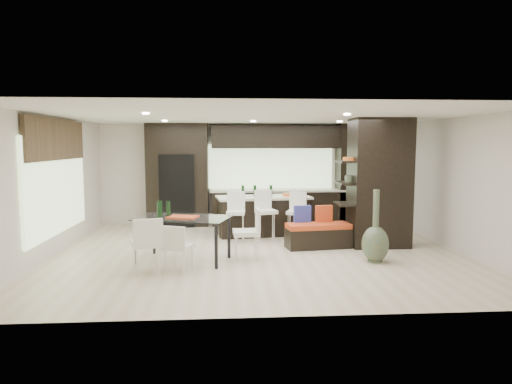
{
  "coord_description": "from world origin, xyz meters",
  "views": [
    {
      "loc": [
        -0.66,
        -8.99,
        2.16
      ],
      "look_at": [
        0.0,
        0.6,
        1.15
      ],
      "focal_mm": 32.0,
      "sensor_mm": 36.0,
      "label": 1
    }
  ],
  "objects": [
    {
      "name": "bench",
      "position": [
        1.28,
        0.28,
        0.26
      ],
      "size": [
        1.39,
        0.69,
        0.51
      ],
      "primitive_type": "cube",
      "rotation": [
        0.0,
        0.0,
        0.13
      ],
      "color": "black",
      "rests_on": "ground"
    },
    {
      "name": "chair_near",
      "position": [
        -1.44,
        -1.37,
        0.38
      ],
      "size": [
        0.53,
        0.53,
        0.76
      ],
      "primitive_type": "cube",
      "rotation": [
        0.0,
        0.0,
        -0.36
      ],
      "color": "white",
      "rests_on": "ground"
    },
    {
      "name": "ceiling",
      "position": [
        0.0,
        0.0,
        2.7
      ],
      "size": [
        8.0,
        7.0,
        0.02
      ],
      "primitive_type": "cube",
      "color": "white",
      "rests_on": "ground"
    },
    {
      "name": "ceiling_spots",
      "position": [
        0.0,
        0.25,
        2.68
      ],
      "size": [
        4.0,
        3.0,
        0.02
      ],
      "primitive_type": "cube",
      "color": "white",
      "rests_on": "ceiling"
    },
    {
      "name": "dining_table",
      "position": [
        -1.44,
        -0.61,
        0.41
      ],
      "size": [
        1.9,
        1.4,
        0.82
      ],
      "primitive_type": "cube",
      "rotation": [
        0.0,
        0.0,
        -0.29
      ],
      "color": "white",
      "rests_on": "ground"
    },
    {
      "name": "chair_end",
      "position": [
        -0.27,
        -0.61,
        0.45
      ],
      "size": [
        0.5,
        0.5,
        0.89
      ],
      "primitive_type": "cube",
      "rotation": [
        0.0,
        0.0,
        1.61
      ],
      "color": "white",
      "rests_on": "ground"
    },
    {
      "name": "floor_vase",
      "position": [
        2.09,
        -0.95,
        0.67
      ],
      "size": [
        0.61,
        0.61,
        1.34
      ],
      "primitive_type": null,
      "rotation": [
        0.0,
        0.0,
        -0.3
      ],
      "color": "#47563D",
      "rests_on": "ground"
    },
    {
      "name": "stool_right",
      "position": [
        0.93,
        1.01,
        0.44
      ],
      "size": [
        0.5,
        0.5,
        0.88
      ],
      "primitive_type": "cube",
      "rotation": [
        0.0,
        0.0,
        -0.37
      ],
      "color": "white",
      "rests_on": "ground"
    },
    {
      "name": "refrigerator",
      "position": [
        -1.9,
        3.12,
        0.95
      ],
      "size": [
        0.9,
        0.68,
        1.9
      ],
      "primitive_type": "cube",
      "color": "black",
      "rests_on": "ground"
    },
    {
      "name": "right_wall",
      "position": [
        4.0,
        0.0,
        1.35
      ],
      "size": [
        0.02,
        7.0,
        2.7
      ],
      "primitive_type": "cube",
      "color": "silver",
      "rests_on": "ground"
    },
    {
      "name": "ground",
      "position": [
        0.0,
        0.0,
        0.0
      ],
      "size": [
        8.0,
        8.0,
        0.0
      ],
      "primitive_type": "plane",
      "color": "beige",
      "rests_on": "ground"
    },
    {
      "name": "window_left",
      "position": [
        -3.96,
        0.2,
        1.35
      ],
      "size": [
        0.04,
        3.2,
        1.9
      ],
      "primitive_type": "cube",
      "color": "#B2D199",
      "rests_on": "left_wall"
    },
    {
      "name": "back_wall",
      "position": [
        0.0,
        3.5,
        1.35
      ],
      "size": [
        8.0,
        0.02,
        2.7
      ],
      "primitive_type": "cube",
      "color": "silver",
      "rests_on": "ground"
    },
    {
      "name": "stool_left",
      "position": [
        -0.42,
        1.01,
        0.45
      ],
      "size": [
        0.43,
        0.43,
        0.9
      ],
      "primitive_type": "cube",
      "rotation": [
        0.0,
        0.0,
        -0.08
      ],
      "color": "white",
      "rests_on": "ground"
    },
    {
      "name": "stool_mid",
      "position": [
        0.25,
        1.01,
        0.46
      ],
      "size": [
        0.51,
        0.51,
        0.92
      ],
      "primitive_type": "cube",
      "rotation": [
        0.0,
        0.0,
        0.32
      ],
      "color": "white",
      "rests_on": "ground"
    },
    {
      "name": "stone_accent",
      "position": [
        -3.93,
        0.2,
        2.25
      ],
      "size": [
        0.08,
        3.0,
        0.8
      ],
      "primitive_type": "cube",
      "color": "brown",
      "rests_on": "left_wall"
    },
    {
      "name": "window_back",
      "position": [
        0.6,
        3.46,
        1.55
      ],
      "size": [
        3.4,
        0.04,
        1.2
      ],
      "primitive_type": "cube",
      "color": "#B2D199",
      "rests_on": "back_wall"
    },
    {
      "name": "left_wall",
      "position": [
        -4.0,
        0.0,
        1.35
      ],
      "size": [
        0.02,
        7.0,
        2.7
      ],
      "primitive_type": "cube",
      "color": "silver",
      "rests_on": "ground"
    },
    {
      "name": "chair_far",
      "position": [
        -1.97,
        -1.41,
        0.44
      ],
      "size": [
        0.6,
        0.6,
        0.88
      ],
      "primitive_type": "cube",
      "rotation": [
        0.0,
        0.0,
        0.3
      ],
      "color": "white",
      "rests_on": "ground"
    },
    {
      "name": "back_cabinetry",
      "position": [
        0.5,
        3.17,
        1.35
      ],
      "size": [
        6.8,
        0.68,
        2.7
      ],
      "primitive_type": "cube",
      "color": "black",
      "rests_on": "ground"
    },
    {
      "name": "kitchen_island",
      "position": [
        0.25,
        1.78,
        0.46
      ],
      "size": [
        2.32,
        1.24,
        0.92
      ],
      "primitive_type": "cube",
      "rotation": [
        0.0,
        0.0,
        0.14
      ],
      "color": "black",
      "rests_on": "ground"
    },
    {
      "name": "partition_column",
      "position": [
        2.6,
        0.4,
        1.35
      ],
      "size": [
        1.2,
        0.8,
        2.7
      ],
      "primitive_type": "cube",
      "color": "black",
      "rests_on": "ground"
    }
  ]
}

